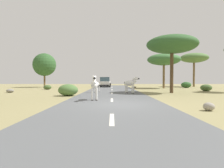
% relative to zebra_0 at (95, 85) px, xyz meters
% --- Properties ---
extents(ground_plane, '(90.00, 90.00, 0.00)m').
position_rel_zebra_0_xyz_m(ground_plane, '(1.54, -1.99, -1.04)').
color(ground_plane, '#8E8456').
extents(road, '(6.00, 64.00, 0.05)m').
position_rel_zebra_0_xyz_m(road, '(1.16, -1.99, -1.01)').
color(road, '#56595B').
rests_on(road, ground_plane).
extents(lane_markings, '(0.16, 56.00, 0.01)m').
position_rel_zebra_0_xyz_m(lane_markings, '(1.16, -2.99, -0.98)').
color(lane_markings, silver).
rests_on(lane_markings, road).
extents(zebra_0, '(0.58, 1.76, 1.66)m').
position_rel_zebra_0_xyz_m(zebra_0, '(0.00, 0.00, 0.00)').
color(zebra_0, silver).
rests_on(zebra_0, road).
extents(zebra_1, '(1.51, 1.23, 1.64)m').
position_rel_zebra_0_xyz_m(zebra_1, '(2.96, 6.10, -0.01)').
color(zebra_1, silver).
rests_on(zebra_1, road).
extents(zebra_2, '(0.74, 1.39, 1.37)m').
position_rel_zebra_0_xyz_m(zebra_2, '(-0.46, 7.55, -0.17)').
color(zebra_2, silver).
rests_on(zebra_2, road).
extents(car_0, '(2.10, 4.38, 1.74)m').
position_rel_zebra_0_xyz_m(car_0, '(-0.08, 21.39, -0.19)').
color(car_0, white).
rests_on(car_0, road).
extents(tree_0, '(5.06, 5.06, 6.27)m').
position_rel_zebra_0_xyz_m(tree_0, '(16.45, 23.06, 4.30)').
color(tree_0, brown).
rests_on(tree_0, ground_plane).
extents(tree_3, '(5.16, 5.16, 5.87)m').
position_rel_zebra_0_xyz_m(tree_3, '(7.30, 7.08, 3.90)').
color(tree_3, '#4C3823').
rests_on(tree_3, ground_plane).
extents(tree_4, '(3.98, 3.98, 5.96)m').
position_rel_zebra_0_xyz_m(tree_4, '(-10.71, 21.04, 2.92)').
color(tree_4, brown).
rests_on(tree_4, ground_plane).
extents(tree_5, '(5.13, 5.13, 5.37)m').
position_rel_zebra_0_xyz_m(tree_5, '(9.24, 17.23, 3.42)').
color(tree_5, brown).
rests_on(tree_5, ground_plane).
extents(bush_1, '(1.06, 0.96, 0.64)m').
position_rel_zebra_0_xyz_m(bush_1, '(-7.67, 13.54, -0.72)').
color(bush_1, '#425B2D').
rests_on(bush_1, ground_plane).
extents(bush_2, '(1.34, 1.20, 0.80)m').
position_rel_zebra_0_xyz_m(bush_2, '(12.37, 10.14, -0.64)').
color(bush_2, '#425B2D').
rests_on(bush_2, ground_plane).
extents(bush_3, '(1.67, 1.50, 1.00)m').
position_rel_zebra_0_xyz_m(bush_3, '(-2.57, 3.69, -0.54)').
color(bush_3, '#4C7038').
rests_on(bush_3, ground_plane).
extents(bush_4, '(1.63, 1.46, 0.98)m').
position_rel_zebra_0_xyz_m(bush_4, '(13.35, 18.75, -0.55)').
color(bush_4, '#2D5628').
rests_on(bush_4, ground_plane).
extents(rock_0, '(0.51, 0.55, 0.28)m').
position_rel_zebra_0_xyz_m(rock_0, '(4.87, 18.41, -0.90)').
color(rock_0, '#A89E8C').
rests_on(rock_0, ground_plane).
extents(rock_1, '(0.77, 0.75, 0.40)m').
position_rel_zebra_0_xyz_m(rock_1, '(-9.63, 7.64, -0.84)').
color(rock_1, gray).
rests_on(rock_1, ground_plane).
extents(rock_2, '(0.49, 0.50, 0.38)m').
position_rel_zebra_0_xyz_m(rock_2, '(5.54, -3.95, -0.85)').
color(rock_2, gray).
rests_on(rock_2, ground_plane).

